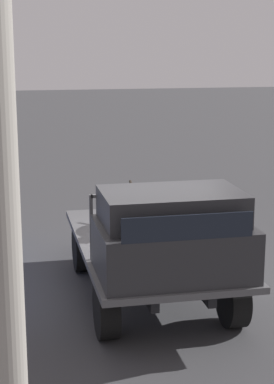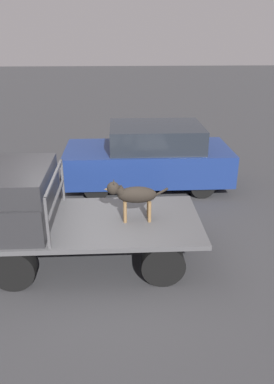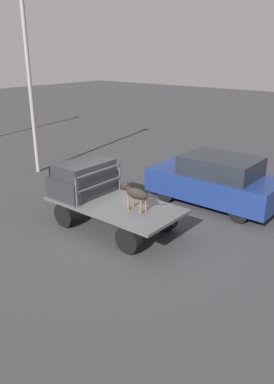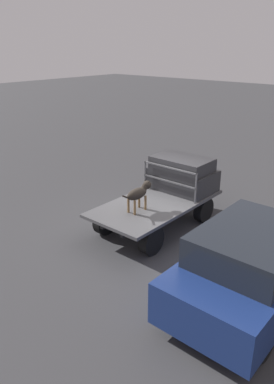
# 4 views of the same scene
# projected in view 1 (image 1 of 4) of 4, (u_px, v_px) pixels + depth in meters

# --- Properties ---
(ground_plane) EXTENTS (80.00, 80.00, 0.00)m
(ground_plane) POSITION_uv_depth(u_px,v_px,m) (149.00, 295.00, 8.91)
(ground_plane) COLOR #38383A
(flatbed_truck) EXTENTS (3.81, 1.89, 0.77)m
(flatbed_truck) POSITION_uv_depth(u_px,v_px,m) (149.00, 256.00, 8.78)
(flatbed_truck) COLOR black
(flatbed_truck) RESTS_ON ground
(truck_cab) EXTENTS (1.23, 1.77, 0.98)m
(truck_cab) POSITION_uv_depth(u_px,v_px,m) (173.00, 235.00, 7.47)
(truck_cab) COLOR #28282B
(truck_cab) RESTS_ON flatbed_truck
(truck_headboard) EXTENTS (0.04, 1.77, 0.84)m
(truck_headboard) POSITION_uv_depth(u_px,v_px,m) (159.00, 213.00, 8.08)
(truck_headboard) COLOR #4C4C4F
(truck_headboard) RESTS_ON flatbed_truck
(dog) EXTENTS (1.09, 0.28, 0.74)m
(dog) POSITION_uv_depth(u_px,v_px,m) (138.00, 196.00, 9.32)
(dog) COLOR brown
(dog) RESTS_ON flatbed_truck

